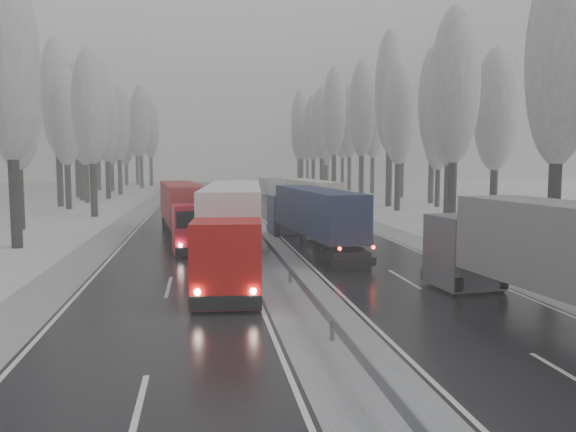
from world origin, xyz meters
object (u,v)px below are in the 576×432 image
object	(u,v)px
box_truck_distant	(269,186)
truck_red_red	(183,207)
truck_blue_box	(311,214)
truck_cream_box	(308,196)
truck_red_white	(233,221)

from	to	relation	value
box_truck_distant	truck_red_red	bearing A→B (deg)	-111.55
truck_blue_box	truck_red_red	distance (m)	9.56
truck_cream_box	box_truck_distant	world-z (taller)	truck_cream_box
truck_cream_box	box_truck_distant	distance (m)	34.73
truck_blue_box	truck_red_red	world-z (taller)	truck_red_red
truck_blue_box	box_truck_distant	xyz separation A→B (m)	(3.69, 51.49, -0.77)
box_truck_distant	truck_red_white	xyz separation A→B (m)	(-8.81, -57.72, 1.05)
truck_cream_box	truck_red_white	world-z (taller)	truck_red_white
truck_blue_box	box_truck_distant	world-z (taller)	truck_blue_box
truck_red_white	truck_red_red	xyz separation A→B (m)	(-2.76, 11.65, -0.23)
truck_cream_box	truck_red_white	xyz separation A→B (m)	(-8.11, -23.01, 0.32)
box_truck_distant	truck_cream_box	bearing A→B (deg)	-98.62
truck_cream_box	truck_red_white	distance (m)	24.40
truck_blue_box	truck_cream_box	distance (m)	17.05
truck_cream_box	truck_blue_box	bearing A→B (deg)	-105.51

